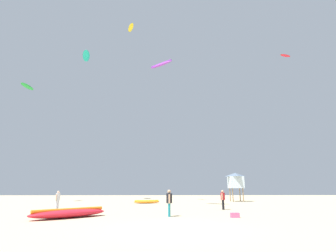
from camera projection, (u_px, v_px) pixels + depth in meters
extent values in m
plane|color=#C6B28C|center=(177.00, 228.00, 12.41)|extent=(120.00, 120.00, 0.00)
cylinder|color=teal|center=(169.00, 210.00, 17.48)|extent=(0.17, 0.17, 0.88)
cylinder|color=teal|center=(169.00, 210.00, 17.68)|extent=(0.17, 0.17, 0.88)
cylinder|color=black|center=(169.00, 198.00, 17.77)|extent=(0.41, 0.41, 0.66)
cylinder|color=tan|center=(169.00, 199.00, 17.53)|extent=(0.12, 0.12, 0.61)
cylinder|color=tan|center=(169.00, 198.00, 17.99)|extent=(0.12, 0.12, 0.61)
sphere|color=tan|center=(169.00, 191.00, 17.88)|extent=(0.24, 0.24, 0.24)
cylinder|color=black|center=(223.00, 205.00, 23.09)|extent=(0.16, 0.16, 0.85)
cylinder|color=black|center=(223.00, 205.00, 23.26)|extent=(0.16, 0.16, 0.85)
cylinder|color=#B21E23|center=(223.00, 196.00, 23.36)|extent=(0.39, 0.39, 0.64)
cylinder|color=tan|center=(222.00, 197.00, 23.15)|extent=(0.11, 0.11, 0.59)
cylinder|color=tan|center=(223.00, 197.00, 23.55)|extent=(0.11, 0.11, 0.59)
sphere|color=tan|center=(222.00, 191.00, 23.46)|extent=(0.23, 0.23, 0.23)
cylinder|color=silver|center=(58.00, 205.00, 22.74)|extent=(0.15, 0.15, 0.83)
cylinder|color=silver|center=(56.00, 205.00, 22.56)|extent=(0.15, 0.15, 0.83)
cylinder|color=silver|center=(58.00, 197.00, 22.82)|extent=(0.38, 0.38, 0.62)
cylinder|color=beige|center=(60.00, 197.00, 23.03)|extent=(0.11, 0.11, 0.57)
cylinder|color=beige|center=(56.00, 197.00, 22.61)|extent=(0.11, 0.11, 0.57)
sphere|color=beige|center=(58.00, 192.00, 22.92)|extent=(0.22, 0.22, 0.22)
ellipsoid|color=orange|center=(147.00, 202.00, 32.82)|extent=(3.55, 2.00, 0.41)
cylinder|color=yellow|center=(147.00, 201.00, 32.85)|extent=(3.04, 1.12, 0.15)
ellipsoid|color=red|center=(69.00, 213.00, 16.72)|extent=(4.74, 4.56, 0.57)
cylinder|color=orange|center=(69.00, 210.00, 16.78)|extent=(3.60, 3.38, 0.23)
cylinder|color=#8C704C|center=(240.00, 195.00, 38.19)|extent=(0.14, 0.14, 1.90)
cylinder|color=#8C704C|center=(243.00, 195.00, 36.73)|extent=(0.14, 0.14, 1.90)
cylinder|color=#8C704C|center=(230.00, 195.00, 38.15)|extent=(0.14, 0.14, 1.90)
cylinder|color=#8C704C|center=(233.00, 195.00, 36.69)|extent=(0.14, 0.14, 1.90)
cube|color=silver|center=(236.00, 182.00, 37.87)|extent=(2.00, 2.00, 1.70)
pyramid|color=slate|center=(235.00, 175.00, 38.14)|extent=(2.30, 2.30, 0.55)
cube|color=#E5598C|center=(235.00, 215.00, 16.82)|extent=(0.56, 0.36, 0.32)
ellipsoid|color=purple|center=(161.00, 64.00, 30.55)|extent=(3.10, 2.75, 0.80)
cylinder|color=purple|center=(161.00, 63.00, 30.58)|extent=(2.41, 1.98, 0.14)
ellipsoid|color=green|center=(27.00, 86.00, 38.45)|extent=(1.14, 2.96, 0.42)
ellipsoid|color=yellow|center=(131.00, 28.00, 42.47)|extent=(1.47, 2.64, 0.26)
ellipsoid|color=red|center=(285.00, 56.00, 42.05)|extent=(2.10, 1.18, 0.25)
cylinder|color=green|center=(285.00, 55.00, 42.08)|extent=(1.79, 0.66, 0.09)
ellipsoid|color=#19B29E|center=(86.00, 56.00, 46.74)|extent=(2.40, 4.57, 0.60)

